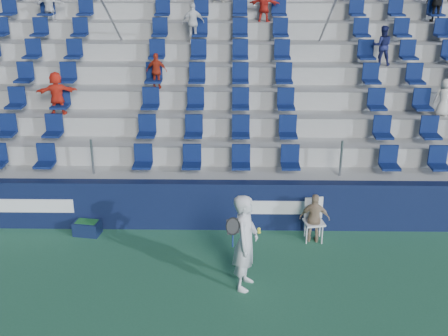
# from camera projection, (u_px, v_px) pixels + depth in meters

# --- Properties ---
(ground) EXTENTS (70.00, 70.00, 0.00)m
(ground) POSITION_uv_depth(u_px,v_px,m) (211.00, 304.00, 10.77)
(ground) COLOR #2C6747
(ground) RESTS_ON ground
(sponsor_wall) EXTENTS (24.00, 0.32, 1.20)m
(sponsor_wall) POSITION_uv_depth(u_px,v_px,m) (216.00, 205.00, 13.47)
(sponsor_wall) COLOR #10183B
(sponsor_wall) RESTS_ON ground
(grandstand) EXTENTS (24.00, 8.17, 6.63)m
(grandstand) POSITION_uv_depth(u_px,v_px,m) (220.00, 91.00, 17.63)
(grandstand) COLOR #A1A09C
(grandstand) RESTS_ON ground
(tennis_player) EXTENTS (0.73, 0.83, 2.01)m
(tennis_player) POSITION_uv_depth(u_px,v_px,m) (245.00, 242.00, 10.97)
(tennis_player) COLOR silver
(tennis_player) RESTS_ON ground
(line_judge_chair) EXTENTS (0.51, 0.52, 1.00)m
(line_judge_chair) POSITION_uv_depth(u_px,v_px,m) (314.00, 216.00, 12.99)
(line_judge_chair) COLOR white
(line_judge_chair) RESTS_ON ground
(line_judge) EXTENTS (0.73, 0.38, 1.18)m
(line_judge) POSITION_uv_depth(u_px,v_px,m) (315.00, 218.00, 12.84)
(line_judge) COLOR tan
(line_judge) RESTS_ON ground
(ball_bin) EXTENTS (0.66, 0.49, 0.34)m
(ball_bin) POSITION_uv_depth(u_px,v_px,m) (87.00, 227.00, 13.30)
(ball_bin) COLOR #111C3E
(ball_bin) RESTS_ON ground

